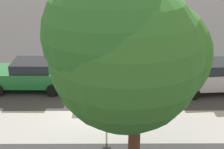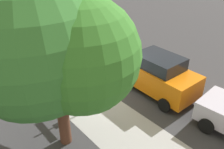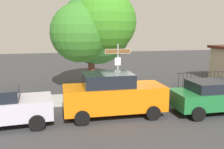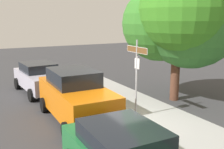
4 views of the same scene
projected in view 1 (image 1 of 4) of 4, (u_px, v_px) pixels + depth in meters
name	position (u px, v px, depth m)	size (l,w,h in m)	color
ground_plane	(96.00, 111.00, 14.96)	(60.00, 60.00, 0.00)	#38383A
sidewalk_strip	(48.00, 126.00, 13.75)	(24.00, 2.60, 0.00)	#A5A5A3
street_sign	(106.00, 71.00, 13.77)	(1.41, 0.07, 3.14)	#9EA0A5
shade_tree	(125.00, 47.00, 10.14)	(5.39, 5.20, 6.73)	#543223
car_silver	(216.00, 76.00, 16.68)	(4.22, 2.27, 1.59)	silver
car_orange	(122.00, 75.00, 16.35)	(4.58, 2.08, 2.00)	orange
car_green	(29.00, 74.00, 16.93)	(4.13, 2.10, 1.53)	#1F6D35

